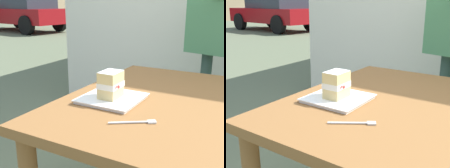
{
  "view_description": "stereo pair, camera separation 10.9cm",
  "coord_description": "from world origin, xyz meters",
  "views": [
    {
      "loc": [
        -1.14,
        -0.27,
        1.16
      ],
      "look_at": [
        -0.13,
        0.29,
        0.82
      ],
      "focal_mm": 45.15,
      "sensor_mm": 36.0,
      "label": 1
    },
    {
      "loc": [
        -1.08,
        -0.36,
        1.16
      ],
      "look_at": [
        -0.13,
        0.29,
        0.82
      ],
      "focal_mm": 45.15,
      "sensor_mm": 36.0,
      "label": 2
    }
  ],
  "objects": [
    {
      "name": "patio_table",
      "position": [
        0.0,
        0.0,
        0.64
      ],
      "size": [
        1.1,
        1.02,
        0.75
      ],
      "color": "brown",
      "rests_on": "ground"
    },
    {
      "name": "dessert_plate",
      "position": [
        -0.13,
        0.29,
        0.75
      ],
      "size": [
        0.25,
        0.25,
        0.02
      ],
      "color": "white",
      "rests_on": "patio_table"
    },
    {
      "name": "cake_slice",
      "position": [
        -0.14,
        0.29,
        0.82
      ],
      "size": [
        0.1,
        0.09,
        0.11
      ],
      "color": "#E0C17A",
      "rests_on": "dessert_plate"
    },
    {
      "name": "dessert_fork",
      "position": [
        -0.3,
        0.1,
        0.75
      ],
      "size": [
        0.11,
        0.15,
        0.01
      ],
      "color": "silver",
      "rests_on": "patio_table"
    },
    {
      "name": "diner_person",
      "position": [
        0.85,
        0.01,
        1.08
      ],
      "size": [
        0.61,
        0.48,
        1.62
      ],
      "color": "#334B43",
      "rests_on": "ground"
    },
    {
      "name": "parked_car_near",
      "position": [
        7.37,
        8.64,
        0.77
      ],
      "size": [
        2.23,
        4.3,
        1.43
      ],
      "color": "maroon",
      "rests_on": "ground"
    }
  ]
}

